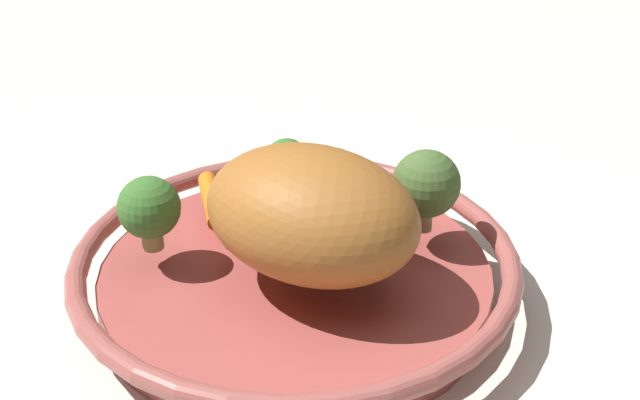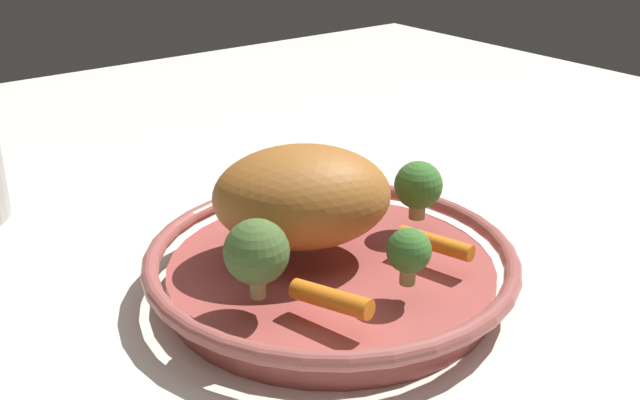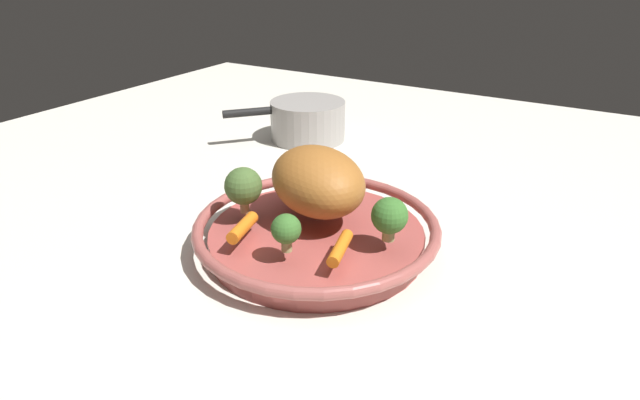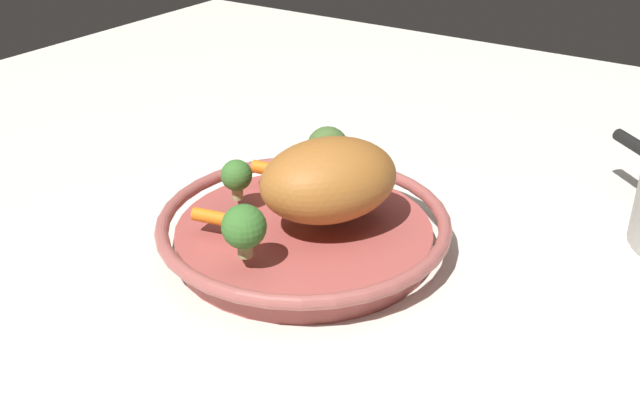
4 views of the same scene
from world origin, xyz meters
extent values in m
plane|color=silver|center=(0.00, 0.00, 0.00)|extent=(1.84, 1.84, 0.00)
cylinder|color=#A84C47|center=(0.00, 0.00, 0.01)|extent=(0.29, 0.29, 0.03)
torus|color=#A3544E|center=(0.00, 0.00, 0.04)|extent=(0.33, 0.33, 0.02)
ellipsoid|color=#A66429|center=(0.02, 0.01, 0.09)|extent=(0.18, 0.19, 0.09)
cylinder|color=orange|center=(-0.08, 0.06, 0.05)|extent=(0.07, 0.04, 0.02)
cylinder|color=orange|center=(-0.06, -0.07, 0.05)|extent=(0.07, 0.03, 0.02)
cylinder|color=tan|center=(-0.09, -0.01, 0.05)|extent=(0.01, 0.01, 0.01)
sphere|color=#3B6E2C|center=(-0.09, -0.01, 0.07)|extent=(0.04, 0.04, 0.04)
cylinder|color=tan|center=(-0.03, 0.10, 0.05)|extent=(0.01, 0.01, 0.02)
sphere|color=#46652F|center=(-0.03, 0.10, 0.08)|extent=(0.05, 0.05, 0.05)
cylinder|color=#9CA466|center=(0.00, -0.10, 0.05)|extent=(0.02, 0.02, 0.01)
sphere|color=#39702C|center=(0.00, -0.10, 0.08)|extent=(0.05, 0.05, 0.05)
camera|label=1|loc=(0.52, 0.03, 0.37)|focal=47.31mm
camera|label=2|loc=(-0.47, 0.37, 0.35)|focal=42.69mm
camera|label=3|loc=(-0.54, -0.33, 0.37)|focal=30.06mm
camera|label=4|loc=(0.41, -0.59, 0.44)|focal=41.31mm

